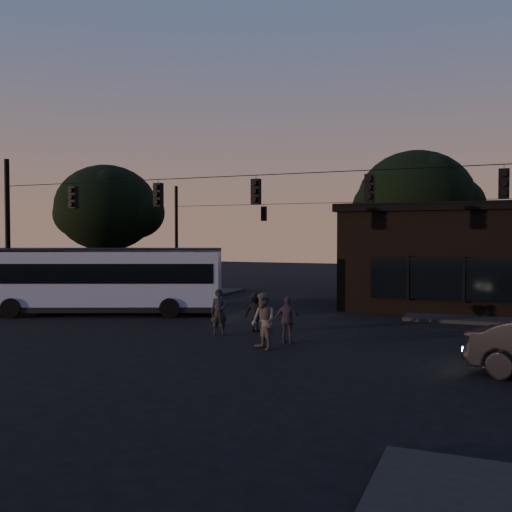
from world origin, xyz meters
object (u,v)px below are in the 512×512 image
at_px(pedestrian_b, 263,321).
at_px(pedestrian_d, 256,312).
at_px(building, 498,256).
at_px(pedestrian_c, 288,320).
at_px(bus, 103,277).
at_px(pedestrian_a, 219,312).

bearing_deg(pedestrian_b, pedestrian_d, 154.37).
distance_m(building, pedestrian_d, 15.15).
bearing_deg(pedestrian_c, bus, -26.76).
relative_size(building, pedestrian_d, 9.80).
bearing_deg(bus, pedestrian_d, -34.31).
xyz_separation_m(building, pedestrian_a, (-9.95, -13.38, -1.82)).
height_order(building, pedestrian_c, building).
distance_m(building, pedestrian_b, 17.06).
bearing_deg(building, pedestrian_b, -115.75).
distance_m(building, pedestrian_c, 15.71).
relative_size(pedestrian_a, pedestrian_c, 1.06).
xyz_separation_m(building, pedestrian_b, (-7.37, -15.28, -1.75)).
bearing_deg(building, pedestrian_c, -116.54).
height_order(pedestrian_a, pedestrian_b, pedestrian_b).
bearing_deg(pedestrian_a, pedestrian_c, -28.52).
xyz_separation_m(pedestrian_b, pedestrian_c, (0.40, 1.33, -0.12)).
relative_size(pedestrian_b, pedestrian_c, 1.14).
xyz_separation_m(bus, pedestrian_b, (10.34, -5.03, -0.85)).
height_order(pedestrian_b, pedestrian_d, pedestrian_b).
distance_m(bus, pedestrian_c, 11.40).
xyz_separation_m(bus, pedestrian_c, (10.74, -3.70, -0.97)).
distance_m(bus, pedestrian_d, 8.98).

